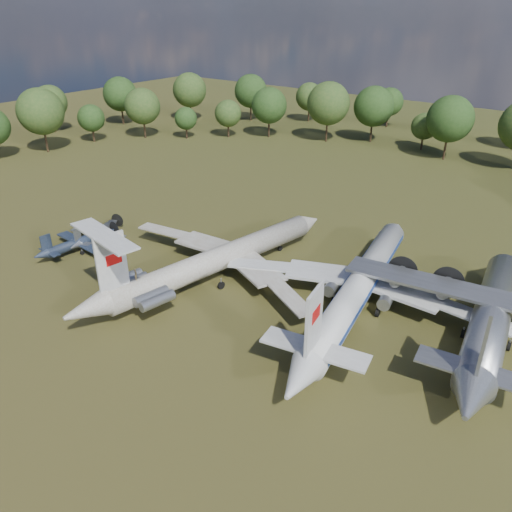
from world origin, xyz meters
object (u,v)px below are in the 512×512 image
Objects in this scene: tu104_jet at (359,290)px; an12_transport at (490,321)px; il62_airliner at (218,263)px; small_prop_northwest at (96,235)px; person_on_il62 at (136,274)px; small_prop_west at (78,245)px.

tu104_jet is 1.25× the size of an12_transport.
il62_airliner is 23.79m from small_prop_northwest.
an12_transport is 24.33× the size of person_on_il62.
tu104_jet is 3.60× the size of small_prop_northwest.
small_prop_west is 21.62m from person_on_il62.
small_prop_west is at bearing -174.29° from tu104_jet.
small_prop_northwest is at bearing 3.69° from person_on_il62.
small_prop_west is 4.19m from small_prop_northwest.
person_on_il62 is at bearing -150.62° from tu104_jet.
small_prop_northwest is at bearing -177.29° from an12_transport.
tu104_jet is at bearing 24.42° from il62_airliner.
person_on_il62 is (20.43, -5.69, 4.19)m from small_prop_west.
small_prop_northwest is (-42.54, -7.51, -1.41)m from tu104_jet.
small_prop_west is at bearing -173.16° from an12_transport.
person_on_il62 is (-2.22, -12.45, 3.04)m from il62_airliner.
an12_transport is at bearing -6.22° from small_prop_northwest.
person_on_il62 is at bearing -90.00° from il62_airliner.
small_prop_west is at bearing 12.70° from person_on_il62.
il62_airliner is at bearing 20.65° from small_prop_west.
an12_transport reaches higher than small_prop_northwest.
il62_airliner reaches higher than small_prop_northwest.
tu104_jet is 43.22m from small_prop_northwest.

